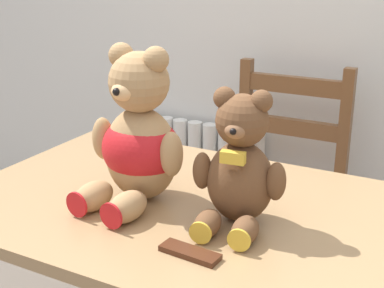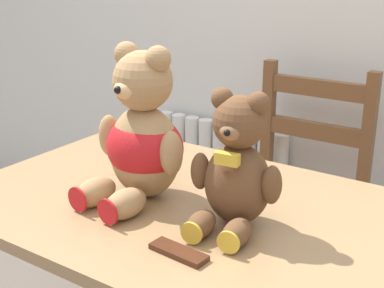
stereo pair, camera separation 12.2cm
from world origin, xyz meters
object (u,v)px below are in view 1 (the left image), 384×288
object	(u,v)px
wooden_chair_behind	(277,207)
teddy_bear_right	(239,167)
teddy_bear_left	(139,140)
chocolate_bar	(190,253)

from	to	relation	value
wooden_chair_behind	teddy_bear_right	size ratio (longest dim) A/B	3.17
teddy_bear_left	teddy_bear_right	distance (m)	0.26
teddy_bear_left	chocolate_bar	distance (m)	0.33
wooden_chair_behind	teddy_bear_left	size ratio (longest dim) A/B	2.56
wooden_chair_behind	teddy_bear_right	distance (m)	0.81
wooden_chair_behind	teddy_bear_left	bearing A→B (deg)	79.03
chocolate_bar	wooden_chair_behind	bearing A→B (deg)	96.89
wooden_chair_behind	teddy_bear_left	world-z (taller)	teddy_bear_left
wooden_chair_behind	teddy_bear_right	world-z (taller)	teddy_bear_right
chocolate_bar	teddy_bear_right	bearing A→B (deg)	81.86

